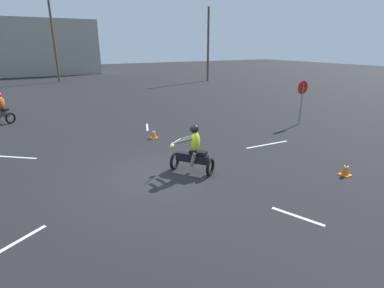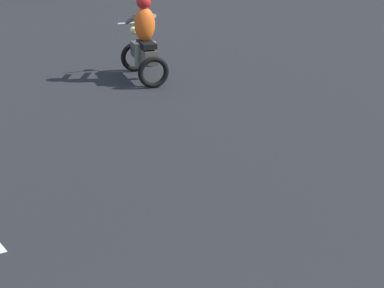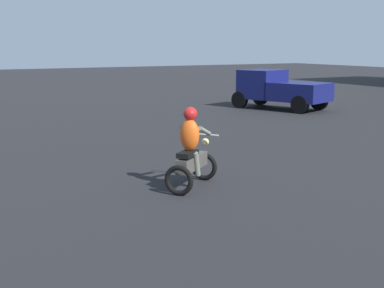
{
  "view_description": "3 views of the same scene",
  "coord_description": "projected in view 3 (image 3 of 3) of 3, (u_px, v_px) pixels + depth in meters",
  "views": [
    {
      "loc": [
        -3.39,
        -8.37,
        4.08
      ],
      "look_at": [
        1.15,
        -0.33,
        1.0
      ],
      "focal_mm": 28.0,
      "sensor_mm": 36.0,
      "label": 1
    },
    {
      "loc": [
        0.87,
        -2.4,
        3.84
      ],
      "look_at": [
        -1.72,
        5.19,
        0.9
      ],
      "focal_mm": 70.0,
      "sensor_mm": 36.0,
      "label": 2
    },
    {
      "loc": [
        4.64,
        5.58,
        2.88
      ],
      "look_at": [
        -4.58,
        10.7,
        0.9
      ],
      "focal_mm": 50.0,
      "sensor_mm": 36.0,
      "label": 3
    }
  ],
  "objects": [
    {
      "name": "pickup_truck",
      "position": [
        279.0,
        88.0,
        23.88
      ],
      "size": [
        4.54,
        3.23,
        1.73
      ],
      "rotation": [
        0.0,
        0.0,
        1.92
      ],
      "color": "black",
      "rests_on": "ground"
    },
    {
      "name": "motorcycle_rider_background",
      "position": [
        191.0,
        153.0,
        10.74
      ],
      "size": [
        1.34,
        1.47,
        1.66
      ],
      "rotation": [
        0.0,
        0.0,
        0.66
      ],
      "color": "black",
      "rests_on": "ground"
    }
  ]
}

